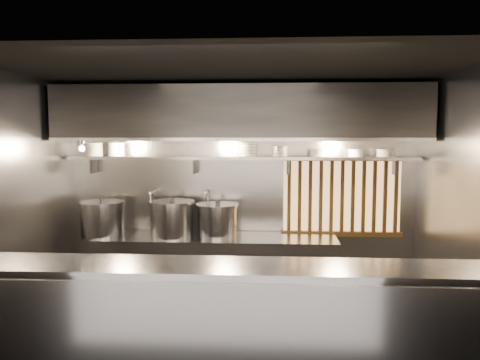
# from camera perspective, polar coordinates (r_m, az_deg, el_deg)

# --- Properties ---
(floor) EXTENTS (4.50, 4.50, 0.00)m
(floor) POSITION_cam_1_polar(r_m,az_deg,el_deg) (5.11, -0.79, -19.62)
(floor) COLOR black
(floor) RESTS_ON ground
(ceiling) EXTENTS (4.50, 4.50, 0.00)m
(ceiling) POSITION_cam_1_polar(r_m,az_deg,el_deg) (4.67, -0.83, 13.26)
(ceiling) COLOR black
(ceiling) RESTS_ON wall_back
(wall_back) EXTENTS (4.50, 0.00, 4.50)m
(wall_back) POSITION_cam_1_polar(r_m,az_deg,el_deg) (6.17, 0.23, -1.66)
(wall_back) COLOR gray
(wall_back) RESTS_ON floor
(wall_left) EXTENTS (0.00, 3.00, 3.00)m
(wall_left) POSITION_cam_1_polar(r_m,az_deg,el_deg) (5.35, -25.65, -3.32)
(wall_left) COLOR gray
(wall_left) RESTS_ON floor
(wall_right) EXTENTS (0.00, 3.00, 3.00)m
(wall_right) POSITION_cam_1_polar(r_m,az_deg,el_deg) (5.05, 25.63, -3.81)
(wall_right) COLOR gray
(wall_right) RESTS_ON floor
(serving_counter) EXTENTS (4.50, 0.56, 1.13)m
(serving_counter) POSITION_cam_1_polar(r_m,az_deg,el_deg) (4.01, -1.87, -18.09)
(serving_counter) COLOR #A1A1A7
(serving_counter) RESTS_ON floor
(cooking_bench) EXTENTS (3.00, 0.70, 0.90)m
(cooking_bench) POSITION_cam_1_polar(r_m,az_deg,el_deg) (6.03, -2.88, -11.08)
(cooking_bench) COLOR #A1A1A7
(cooking_bench) RESTS_ON floor
(bowl_shelf) EXTENTS (4.40, 0.34, 0.04)m
(bowl_shelf) POSITION_cam_1_polar(r_m,az_deg,el_deg) (5.95, 0.13, 2.71)
(bowl_shelf) COLOR #A1A1A7
(bowl_shelf) RESTS_ON wall_back
(exhaust_hood) EXTENTS (4.40, 0.81, 0.65)m
(exhaust_hood) POSITION_cam_1_polar(r_m,az_deg,el_deg) (5.73, 0.00, 8.05)
(exhaust_hood) COLOR #2D2D30
(exhaust_hood) RESTS_ON ceiling
(wood_screen) EXTENTS (1.56, 0.09, 1.04)m
(wood_screen) POSITION_cam_1_polar(r_m,az_deg,el_deg) (6.19, 12.31, -1.95)
(wood_screen) COLOR #FFC072
(wood_screen) RESTS_ON wall_back
(faucet_left) EXTENTS (0.04, 0.30, 0.50)m
(faucet_left) POSITION_cam_1_polar(r_m,az_deg,el_deg) (6.22, -10.48, -2.56)
(faucet_left) COLOR silver
(faucet_left) RESTS_ON wall_back
(faucet_right) EXTENTS (0.04, 0.30, 0.50)m
(faucet_right) POSITION_cam_1_polar(r_m,az_deg,el_deg) (6.09, -4.08, -2.65)
(faucet_right) COLOR silver
(faucet_right) RESTS_ON wall_back
(heat_lamp) EXTENTS (0.25, 0.35, 0.20)m
(heat_lamp) POSITION_cam_1_polar(r_m,az_deg,el_deg) (5.91, -18.91, 4.21)
(heat_lamp) COLOR #A1A1A7
(heat_lamp) RESTS_ON exhaust_hood
(pendant_bulb) EXTENTS (0.09, 0.09, 0.19)m
(pendant_bulb) POSITION_cam_1_polar(r_m,az_deg,el_deg) (5.83, -0.92, 3.46)
(pendant_bulb) COLOR #2D2D30
(pendant_bulb) RESTS_ON exhaust_hood
(stock_pot_left) EXTENTS (0.63, 0.63, 0.48)m
(stock_pot_left) POSITION_cam_1_polar(r_m,az_deg,el_deg) (6.19, -16.43, -4.49)
(stock_pot_left) COLOR #A1A1A7
(stock_pot_left) RESTS_ON cooking_bench
(stock_pot_mid) EXTENTS (0.59, 0.59, 0.49)m
(stock_pot_mid) POSITION_cam_1_polar(r_m,az_deg,el_deg) (5.93, -8.26, -4.68)
(stock_pot_mid) COLOR #A1A1A7
(stock_pot_mid) RESTS_ON cooking_bench
(stock_pot_right) EXTENTS (0.66, 0.66, 0.45)m
(stock_pot_right) POSITION_cam_1_polar(r_m,az_deg,el_deg) (5.91, -2.73, -4.87)
(stock_pot_right) COLOR #A1A1A7
(stock_pot_right) RESTS_ON cooking_bench
(bowl_stack_0) EXTENTS (0.23, 0.23, 0.17)m
(bowl_stack_0) POSITION_cam_1_polar(r_m,az_deg,el_deg) (6.35, -17.37, 3.58)
(bowl_stack_0) COLOR silver
(bowl_stack_0) RESTS_ON bowl_shelf
(bowl_stack_1) EXTENTS (0.22, 0.22, 0.17)m
(bowl_stack_1) POSITION_cam_1_polar(r_m,az_deg,el_deg) (6.25, -14.78, 3.62)
(bowl_stack_1) COLOR silver
(bowl_stack_1) RESTS_ON bowl_shelf
(bowl_stack_2) EXTENTS (0.25, 0.25, 0.17)m
(bowl_stack_2) POSITION_cam_1_polar(r_m,az_deg,el_deg) (5.94, 0.93, 3.72)
(bowl_stack_2) COLOR silver
(bowl_stack_2) RESTS_ON bowl_shelf
(bowl_stack_3) EXTENTS (0.20, 0.20, 0.13)m
(bowl_stack_3) POSITION_cam_1_polar(r_m,az_deg,el_deg) (5.94, 4.90, 3.52)
(bowl_stack_3) COLOR silver
(bowl_stack_3) RESTS_ON bowl_shelf
(bowl_stack_4) EXTENTS (0.24, 0.24, 0.09)m
(bowl_stack_4) POSITION_cam_1_polar(r_m,az_deg,el_deg) (5.97, 9.56, 3.29)
(bowl_stack_4) COLOR silver
(bowl_stack_4) RESTS_ON bowl_shelf
(bowl_stack_5) EXTENTS (0.20, 0.20, 0.09)m
(bowl_stack_5) POSITION_cam_1_polar(r_m,az_deg,el_deg) (6.04, 13.91, 3.23)
(bowl_stack_5) COLOR silver
(bowl_stack_5) RESTS_ON bowl_shelf
(bowl_stack_6) EXTENTS (0.24, 0.24, 0.09)m
(bowl_stack_6) POSITION_cam_1_polar(r_m,az_deg,el_deg) (6.12, 17.34, 3.16)
(bowl_stack_6) COLOR silver
(bowl_stack_6) RESTS_ON bowl_shelf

